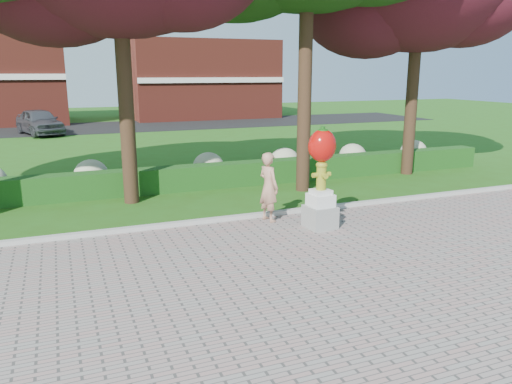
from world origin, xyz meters
The scene contains 10 objects.
ground centered at (0.00, 0.00, 0.00)m, with size 100.00×100.00×0.00m, color #285515.
walkway centered at (0.00, -4.00, 0.02)m, with size 40.00×14.00×0.04m, color gray.
curb centered at (0.00, 3.00, 0.07)m, with size 40.00×0.18×0.15m, color #ADADA5.
lawn_hedge centered at (0.00, 7.00, 0.40)m, with size 24.00×0.70×0.80m, color #154513.
hydrangea_row centered at (0.57, 8.00, 0.55)m, with size 20.10×1.10×0.99m.
street centered at (0.00, 28.00, 0.01)m, with size 50.00×8.00×0.02m, color black.
building_right centered at (8.00, 34.00, 3.20)m, with size 12.00×8.00×6.40m, color maroon.
hydrant_sculpture centered at (2.00, 1.59, 1.37)m, with size 0.74×0.73×2.52m.
woman centered at (1.03, 2.60, 0.94)m, with size 0.66×0.43×1.80m, color tan.
parked_car centered at (-4.89, 25.00, 0.83)m, with size 1.90×4.73×1.61m, color #42444A.
Camera 1 is at (-3.91, -8.90, 3.82)m, focal length 35.00 mm.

